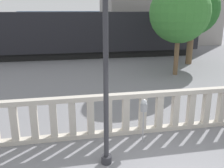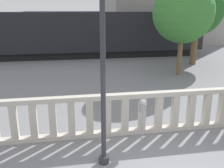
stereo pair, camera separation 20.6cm
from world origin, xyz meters
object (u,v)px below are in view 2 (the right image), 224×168
(train_near, at_px, (22,35))
(train_far, at_px, (122,23))
(lamppost, at_px, (103,49))
(tree_left, at_px, (198,9))
(parking_meter, at_px, (143,108))
(tree_right, at_px, (183,13))

(train_near, xyz_separation_m, train_far, (11.09, 15.22, -0.03))
(lamppost, height_order, tree_left, tree_left)
(parking_meter, relative_size, tree_right, 0.25)
(lamppost, height_order, parking_meter, lamppost)
(tree_right, bearing_deg, parking_meter, -121.08)
(tree_left, bearing_deg, tree_right, -129.97)
(tree_right, bearing_deg, lamppost, -124.69)
(train_far, bearing_deg, train_near, -126.08)
(parking_meter, xyz_separation_m, tree_right, (4.30, 7.14, 2.47))
(train_near, relative_size, train_far, 1.12)
(train_far, distance_m, tree_right, 22.28)
(parking_meter, height_order, tree_left, tree_left)
(lamppost, bearing_deg, parking_meter, 34.80)
(train_far, xyz_separation_m, tree_left, (1.04, -19.50, 1.90))
(parking_meter, relative_size, tree_left, 0.24)
(train_far, height_order, tree_left, tree_left)
(train_near, height_order, tree_right, tree_right)
(lamppost, distance_m, parking_meter, 2.37)
(train_far, distance_m, tree_left, 19.62)
(parking_meter, height_order, tree_right, tree_right)
(train_near, relative_size, tree_left, 5.31)
(train_far, bearing_deg, tree_left, -86.96)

